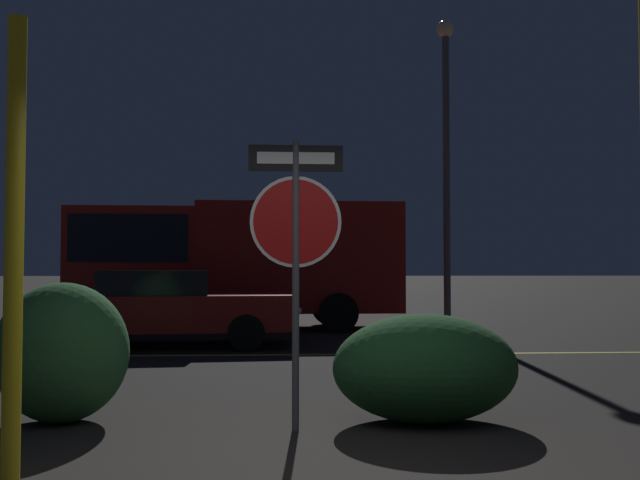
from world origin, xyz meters
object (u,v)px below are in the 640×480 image
Objects in this scene: hedge_bush_3 at (425,368)px; yellow_pole_left at (14,250)px; street_lamp at (446,140)px; hedge_bush_2 at (62,352)px; delivery_truck at (229,257)px; passing_car_2 at (162,307)px; stop_sign at (296,227)px.

yellow_pole_left is at bearing -149.71° from hedge_bush_3.
yellow_pole_left is at bearing -115.22° from street_lamp.
hedge_bush_2 is 11.96m from street_lamp.
delivery_truck is at bearing 85.38° from hedge_bush_2.
hedge_bush_2 is (-0.26, 1.88, -0.85)m from yellow_pole_left.
passing_car_2 is 7.85m from street_lamp.
yellow_pole_left is at bearing -82.21° from hedge_bush_2.
yellow_pole_left is 11.54m from delivery_truck.
hedge_bush_3 is 0.35× the size of passing_car_2.
yellow_pole_left is at bearing -2.51° from passing_car_2.
yellow_pole_left is at bearing -141.20° from stop_sign.
yellow_pole_left is 2.09m from hedge_bush_2.
yellow_pole_left is 3.54m from hedge_bush_3.
hedge_bush_2 is 0.75× the size of hedge_bush_3.
street_lamp is (5.50, 11.68, 2.87)m from yellow_pole_left.
hedge_bush_3 is (2.93, 1.71, -0.99)m from yellow_pole_left.
yellow_pole_left is 13.23m from street_lamp.
delivery_truck is (-2.41, 9.82, 1.13)m from hedge_bush_3.
hedge_bush_3 is 0.23× the size of delivery_truck.
hedge_bush_2 is 0.17× the size of street_lamp.
stop_sign is at bearing -11.83° from hedge_bush_2.
passing_car_2 is at bearing 117.84° from hedge_bush_3.
stop_sign is 11.20m from street_lamp.
passing_car_2 is at bearing 164.45° from delivery_truck.
stop_sign reaches higher than passing_car_2.
hedge_bush_2 is at bearing 167.75° from stop_sign.
street_lamp reaches higher than hedge_bush_3.
hedge_bush_2 is (-2.04, 0.43, -1.09)m from stop_sign.
passing_car_2 is (-0.13, 6.11, 0.07)m from hedge_bush_2.
yellow_pole_left is 0.41× the size of delivery_truck.
yellow_pole_left is (-1.79, -1.46, -0.23)m from stop_sign.
stop_sign is 0.34× the size of street_lamp.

